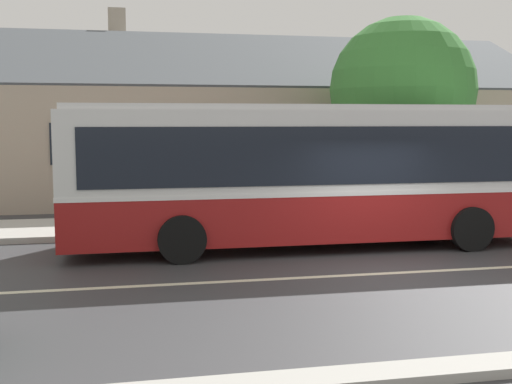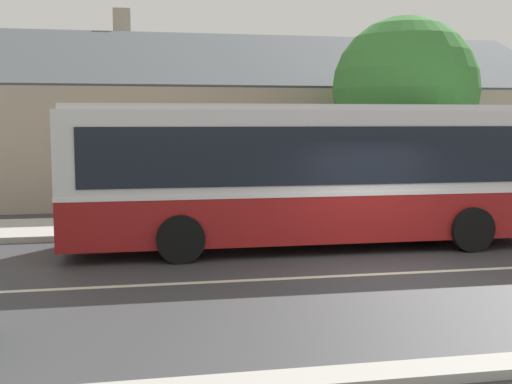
% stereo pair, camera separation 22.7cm
% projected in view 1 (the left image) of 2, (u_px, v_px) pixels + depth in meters
% --- Properties ---
extents(ground_plane, '(300.00, 300.00, 0.00)m').
position_uv_depth(ground_plane, '(397.00, 273.00, 12.31)').
color(ground_plane, '#38383A').
extents(sidewalk_far, '(60.00, 3.00, 0.15)m').
position_uv_depth(sidewalk_far, '(309.00, 221.00, 18.14)').
color(sidewalk_far, '#ADAAA3').
rests_on(sidewalk_far, ground).
extents(lane_divider_stripe, '(60.00, 0.16, 0.01)m').
position_uv_depth(lane_divider_stripe, '(397.00, 273.00, 12.31)').
color(lane_divider_stripe, beige).
rests_on(lane_divider_stripe, ground).
extents(community_building, '(20.98, 11.07, 7.42)m').
position_uv_depth(community_building, '(257.00, 139.00, 26.68)').
color(community_building, tan).
rests_on(community_building, ground).
extents(transit_bus, '(11.15, 2.82, 3.26)m').
position_uv_depth(transit_bus, '(310.00, 171.00, 14.75)').
color(transit_bus, maroon).
rests_on(transit_bus, ground).
extents(bench_down_street, '(1.54, 0.51, 0.94)m').
position_uv_depth(bench_down_street, '(143.00, 213.00, 16.43)').
color(bench_down_street, brown).
rests_on(bench_down_street, sidewalk_far).
extents(street_tree_primary, '(4.37, 4.37, 6.01)m').
position_uv_depth(street_tree_primary, '(402.00, 90.00, 19.34)').
color(street_tree_primary, '#4C3828').
rests_on(street_tree_primary, ground).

